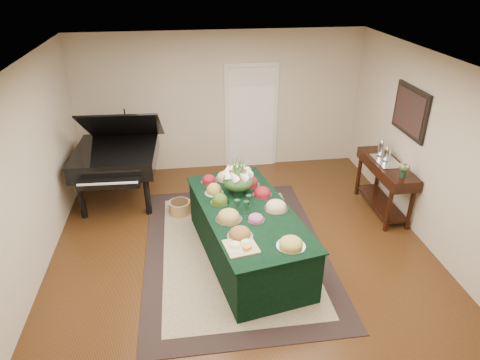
{
  "coord_description": "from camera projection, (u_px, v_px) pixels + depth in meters",
  "views": [
    {
      "loc": [
        -0.75,
        -5.0,
        3.84
      ],
      "look_at": [
        0.0,
        0.3,
        1.05
      ],
      "focal_mm": 32.0,
      "sensor_mm": 36.0,
      "label": 1
    }
  ],
  "objects": [
    {
      "name": "tea_service",
      "position": [
        385.0,
        152.0,
        7.0
      ],
      "size": [
        0.34,
        0.58,
        0.3
      ],
      "color": "silver",
      "rests_on": "mahogany_sideboard"
    },
    {
      "name": "cutting_board",
      "position": [
        241.0,
        244.0,
        5.06
      ],
      "size": [
        0.43,
        0.43,
        0.1
      ],
      "color": "tan",
      "rests_on": "buffet_table"
    },
    {
      "name": "pink_bouquet",
      "position": [
        404.0,
        168.0,
        6.39
      ],
      "size": [
        0.18,
        0.18,
        0.23
      ],
      "color": "black",
      "rests_on": "mahogany_sideboard"
    },
    {
      "name": "ground",
      "position": [
        243.0,
        253.0,
        6.26
      ],
      "size": [
        6.0,
        6.0,
        0.0
      ],
      "primitive_type": "plane",
      "color": "black",
      "rests_on": "ground"
    },
    {
      "name": "food_platters",
      "position": [
        243.0,
        200.0,
        5.94
      ],
      "size": [
        1.15,
        2.27,
        0.12
      ],
      "color": "#A3ACA3",
      "rests_on": "buffet_table"
    },
    {
      "name": "kitchen_doorway",
      "position": [
        251.0,
        118.0,
        8.47
      ],
      "size": [
        1.05,
        0.07,
        2.1
      ],
      "color": "silver",
      "rests_on": "ground"
    },
    {
      "name": "floral_centerpiece",
      "position": [
        238.0,
        177.0,
        6.1
      ],
      "size": [
        0.46,
        0.46,
        0.46
      ],
      "color": "black",
      "rests_on": "buffet_table"
    },
    {
      "name": "area_rug",
      "position": [
        235.0,
        249.0,
        6.32
      ],
      "size": [
        2.61,
        3.66,
        0.01
      ],
      "color": "black",
      "rests_on": "ground"
    },
    {
      "name": "buffet_table",
      "position": [
        247.0,
        234.0,
        6.0
      ],
      "size": [
        1.59,
        2.62,
        0.79
      ],
      "color": "black",
      "rests_on": "ground"
    },
    {
      "name": "grand_piano",
      "position": [
        117.0,
        156.0,
        7.28
      ],
      "size": [
        1.53,
        1.7,
        1.69
      ],
      "color": "black",
      "rests_on": "ground"
    },
    {
      "name": "mahogany_sideboard",
      "position": [
        386.0,
        174.0,
        7.0
      ],
      "size": [
        0.45,
        1.42,
        0.89
      ],
      "color": "black",
      "rests_on": "ground"
    },
    {
      "name": "green_goblets",
      "position": [
        244.0,
        204.0,
        5.77
      ],
      "size": [
        0.25,
        0.23,
        0.18
      ],
      "color": "black",
      "rests_on": "buffet_table"
    },
    {
      "name": "wicker_basket",
      "position": [
        180.0,
        208.0,
        7.17
      ],
      "size": [
        0.36,
        0.36,
        0.22
      ],
      "primitive_type": "cylinder",
      "color": "#A57842",
      "rests_on": "ground"
    },
    {
      "name": "wall_painting",
      "position": [
        410.0,
        111.0,
        6.54
      ],
      "size": [
        0.05,
        0.95,
        0.75
      ],
      "color": "black",
      "rests_on": "ground"
    }
  ]
}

